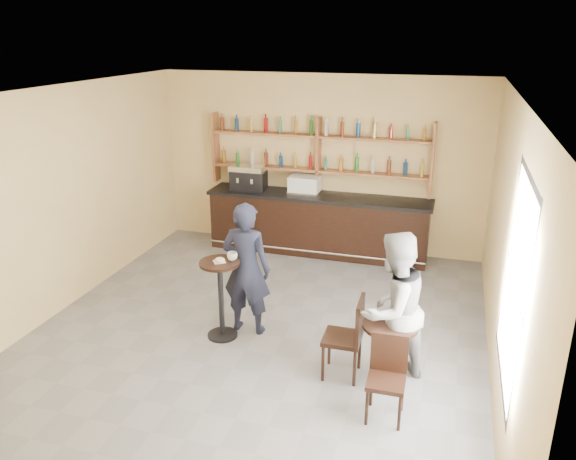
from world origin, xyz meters
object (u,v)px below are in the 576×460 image
(espresso_machine, at_px, (249,177))
(chair_south, at_px, (386,381))
(pastry_case, at_px, (305,185))
(patron_second, at_px, (392,310))
(man_main, at_px, (246,269))
(bar_counter, at_px, (318,224))
(pedestal_table, at_px, (221,300))
(cafe_table, at_px, (388,355))
(chair_west, at_px, (342,337))

(espresso_machine, distance_m, chair_south, 5.49)
(pastry_case, bearing_deg, patron_second, -68.00)
(man_main, relative_size, chair_south, 2.01)
(bar_counter, bearing_deg, espresso_machine, 180.00)
(bar_counter, xyz_separation_m, pedestal_table, (-0.50, -3.34, -0.01))
(espresso_machine, bearing_deg, patron_second, -54.50)
(espresso_machine, relative_size, patron_second, 0.34)
(espresso_machine, relative_size, man_main, 0.35)
(cafe_table, bearing_deg, patron_second, 89.20)
(espresso_machine, height_order, man_main, man_main)
(pedestal_table, distance_m, patron_second, 2.33)
(pastry_case, height_order, chair_south, pastry_case)
(cafe_table, height_order, chair_south, chair_south)
(bar_counter, height_order, espresso_machine, espresso_machine)
(chair_west, xyz_separation_m, patron_second, (0.55, 0.05, 0.42))
(pastry_case, distance_m, man_main, 3.10)
(bar_counter, height_order, cafe_table, bar_counter)
(pastry_case, bearing_deg, man_main, -96.18)
(espresso_machine, bearing_deg, chair_south, -58.87)
(man_main, distance_m, cafe_table, 2.19)
(espresso_machine, relative_size, chair_west, 0.62)
(pastry_case, bearing_deg, espresso_machine, 173.39)
(man_main, height_order, patron_second, patron_second)
(man_main, bearing_deg, chair_west, 155.29)
(pastry_case, relative_size, patron_second, 0.30)
(chair_west, bearing_deg, espresso_machine, -146.88)
(bar_counter, relative_size, man_main, 2.22)
(pedestal_table, relative_size, cafe_table, 1.38)
(bar_counter, bearing_deg, cafe_table, -65.13)
(espresso_machine, bearing_deg, pastry_case, -4.43)
(chair_west, bearing_deg, pedestal_table, -104.88)
(pastry_case, relative_size, chair_south, 0.61)
(man_main, bearing_deg, espresso_machine, -69.74)
(espresso_machine, xyz_separation_m, chair_south, (3.15, -4.41, -0.87))
(espresso_machine, xyz_separation_m, chair_west, (2.55, -3.76, -0.82))
(chair_south, xyz_separation_m, patron_second, (-0.05, 0.70, 0.47))
(cafe_table, bearing_deg, pastry_case, 117.95)
(chair_west, height_order, patron_second, patron_second)
(pedestal_table, bearing_deg, chair_west, -13.84)
(espresso_machine, xyz_separation_m, man_main, (1.10, -3.08, -0.41))
(chair_south, height_order, patron_second, patron_second)
(man_main, bearing_deg, cafe_table, 160.40)
(chair_west, bearing_deg, patron_second, 94.36)
(man_main, distance_m, chair_west, 1.65)
(espresso_machine, distance_m, cafe_table, 5.00)
(man_main, height_order, chair_south, man_main)
(pedestal_table, bearing_deg, man_main, 43.92)
(pastry_case, relative_size, man_main, 0.30)
(bar_counter, xyz_separation_m, espresso_machine, (-1.34, 0.00, 0.78))
(man_main, bearing_deg, pedestal_table, 44.44)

